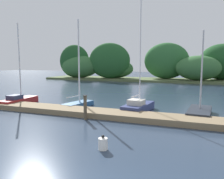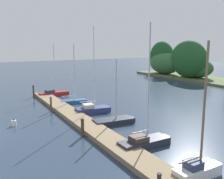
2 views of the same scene
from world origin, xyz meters
The scene contains 11 objects.
dock_pier centered at (0.00, 8.74, 0.17)m, with size 26.16×1.80×0.35m.
sailboat_0 centered at (-11.69, 10.08, 0.37)m, with size 1.22×3.86×6.53m.
sailboat_1 centered at (-6.63, 10.90, 0.42)m, with size 1.50×3.02×6.61m.
sailboat_2 centered at (-1.91, 11.01, 0.38)m, with size 1.73×3.50×8.26m.
sailboat_3 centered at (2.08, 11.15, 0.28)m, with size 1.60×3.66×5.40m.
sailboat_4 centered at (7.20, 10.46, 0.37)m, with size 1.25×3.77×7.89m.
sailboat_5 centered at (11.60, 10.45, 0.50)m, with size 1.02×2.82×6.76m.
mooring_piling_0 centered at (-12.13, 7.61, 0.77)m, with size 0.24×0.24×1.52m.
mooring_piling_1 centered at (-4.32, 7.57, 0.74)m, with size 0.23×0.23×1.47m.
mooring_piling_2 centered at (3.55, 7.60, 0.67)m, with size 0.27×0.27×1.34m.
channel_buoy_0 centered at (-1.48, 3.67, 0.24)m, with size 0.37×0.37×0.59m.
Camera 2 is at (19.64, 0.92, 6.60)m, focal length 40.44 mm.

